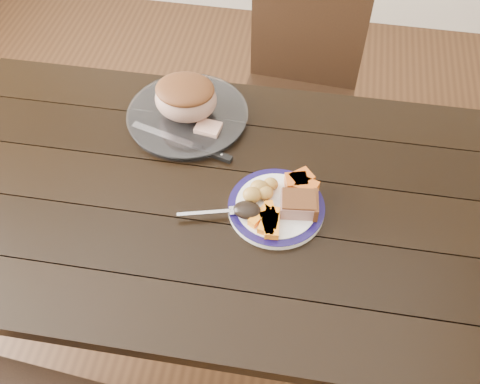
% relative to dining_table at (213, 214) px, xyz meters
% --- Properties ---
extents(ground, '(4.00, 4.00, 0.00)m').
position_rel_dining_table_xyz_m(ground, '(0.00, 0.00, -0.66)').
color(ground, '#472B16').
rests_on(ground, ground).
extents(dining_table, '(1.61, 0.92, 0.75)m').
position_rel_dining_table_xyz_m(dining_table, '(0.00, 0.00, 0.00)').
color(dining_table, black).
rests_on(dining_table, ground).
extents(chair_far, '(0.45, 0.46, 0.93)m').
position_rel_dining_table_xyz_m(chair_far, '(0.17, 0.74, -0.13)').
color(chair_far, black).
rests_on(chair_far, ground).
extents(dinner_plate, '(0.25, 0.25, 0.02)m').
position_rel_dining_table_xyz_m(dinner_plate, '(0.17, -0.02, 0.10)').
color(dinner_plate, white).
rests_on(dinner_plate, dining_table).
extents(plate_rim, '(0.25, 0.25, 0.02)m').
position_rel_dining_table_xyz_m(plate_rim, '(0.17, -0.02, 0.11)').
color(plate_rim, '#130C3E').
rests_on(plate_rim, dinner_plate).
extents(serving_platter, '(0.35, 0.35, 0.02)m').
position_rel_dining_table_xyz_m(serving_platter, '(-0.13, 0.27, 0.10)').
color(serving_platter, white).
rests_on(serving_platter, dining_table).
extents(pork_slice, '(0.10, 0.08, 0.04)m').
position_rel_dining_table_xyz_m(pork_slice, '(0.23, -0.03, 0.13)').
color(pork_slice, '#A67265').
rests_on(pork_slice, dinner_plate).
extents(roasted_potatoes, '(0.09, 0.09, 0.04)m').
position_rel_dining_table_xyz_m(roasted_potatoes, '(0.13, 0.00, 0.13)').
color(roasted_potatoes, gold).
rests_on(roasted_potatoes, dinner_plate).
extents(carrot_batons, '(0.08, 0.11, 0.02)m').
position_rel_dining_table_xyz_m(carrot_batons, '(0.16, -0.08, 0.12)').
color(carrot_batons, orange).
rests_on(carrot_batons, dinner_plate).
extents(pumpkin_wedges, '(0.09, 0.09, 0.04)m').
position_rel_dining_table_xyz_m(pumpkin_wedges, '(0.23, 0.04, 0.13)').
color(pumpkin_wedges, orange).
rests_on(pumpkin_wedges, dinner_plate).
extents(dark_mushroom, '(0.07, 0.05, 0.03)m').
position_rel_dining_table_xyz_m(dark_mushroom, '(0.11, -0.06, 0.13)').
color(dark_mushroom, black).
rests_on(dark_mushroom, dinner_plate).
extents(fork, '(0.18, 0.06, 0.00)m').
position_rel_dining_table_xyz_m(fork, '(0.03, -0.07, 0.11)').
color(fork, silver).
rests_on(fork, dinner_plate).
extents(roast_joint, '(0.18, 0.16, 0.12)m').
position_rel_dining_table_xyz_m(roast_joint, '(-0.13, 0.27, 0.17)').
color(roast_joint, '#A77966').
rests_on(roast_joint, serving_platter).
extents(cut_slice, '(0.08, 0.06, 0.02)m').
position_rel_dining_table_xyz_m(cut_slice, '(-0.05, 0.21, 0.12)').
color(cut_slice, tan).
rests_on(cut_slice, serving_platter).
extents(carving_knife, '(0.31, 0.11, 0.01)m').
position_rel_dining_table_xyz_m(carving_knife, '(-0.06, 0.15, 0.10)').
color(carving_knife, silver).
rests_on(carving_knife, dining_table).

